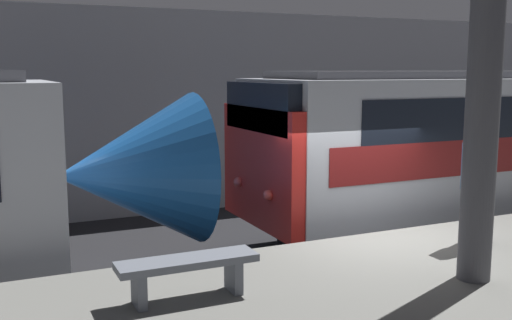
# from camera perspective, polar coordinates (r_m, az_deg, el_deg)

# --- Properties ---
(ground_plane) EXTENTS (120.00, 120.00, 0.00)m
(ground_plane) POSITION_cam_1_polar(r_m,az_deg,el_deg) (9.59, 11.50, -12.66)
(ground_plane) COLOR black
(station_rear_barrier) EXTENTS (50.00, 0.15, 4.87)m
(station_rear_barrier) POSITION_cam_1_polar(r_m,az_deg,el_deg) (14.91, -3.54, 4.65)
(station_rear_barrier) COLOR #939399
(station_rear_barrier) RESTS_ON ground
(support_pillar_near) EXTENTS (0.38, 0.38, 3.81)m
(support_pillar_near) POSITION_cam_1_polar(r_m,az_deg,el_deg) (7.18, 20.73, 3.96)
(support_pillar_near) COLOR #47474C
(support_pillar_near) RESTS_ON platform
(person_walking) EXTENTS (0.38, 0.24, 1.63)m
(person_walking) POSITION_cam_1_polar(r_m,az_deg,el_deg) (8.90, 20.30, -2.03)
(person_walking) COLOR black
(person_walking) RESTS_ON platform
(platform_bench) EXTENTS (1.50, 0.40, 0.45)m
(platform_bench) POSITION_cam_1_polar(r_m,az_deg,el_deg) (6.47, -6.53, -10.20)
(platform_bench) COLOR slate
(platform_bench) RESTS_ON platform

